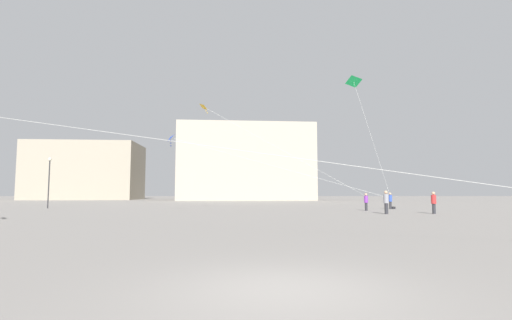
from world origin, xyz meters
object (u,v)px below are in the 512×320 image
building_left_hall (87,172)px  kite_cobalt_diamond (176,139)px  kite_emerald_delta (354,83)px  kite_amber_delta (211,110)px  person_in_red (434,202)px  person_in_purple (366,201)px  building_centre_hall (245,163)px  lamppost_east (49,174)px  person_in_blue (390,200)px  person_in_grey (386,201)px  handbag_beside_flyer (394,208)px

building_left_hall → kite_cobalt_diamond: bearing=-61.0°
kite_emerald_delta → kite_amber_delta: (-15.83, -7.52, -4.96)m
person_in_red → building_left_hall: (-50.83, 56.80, 5.38)m
person_in_purple → building_centre_hall: 47.80m
person_in_red → kite_amber_delta: bearing=-101.5°
kite_emerald_delta → lamppost_east: size_ratio=2.60×
person_in_blue → kite_emerald_delta: 14.45m
person_in_grey → building_left_hall: (-47.04, 56.98, 5.33)m
kite_amber_delta → lamppost_east: 18.61m
kite_emerald_delta → kite_amber_delta: size_ratio=0.90×
building_left_hall → building_centre_hall: size_ratio=0.84×
lamppost_east → handbag_beside_flyer: (35.03, -2.24, -3.38)m
kite_cobalt_diamond → handbag_beside_flyer: kite_cobalt_diamond is taller
person_in_purple → lamppost_east: 31.83m
person_in_grey → building_centre_hall: size_ratio=0.06×
lamppost_east → person_in_blue: bearing=-3.9°
kite_emerald_delta → lamppost_east: kite_emerald_delta is taller
person_in_blue → person_in_purple: size_ratio=1.03×
kite_amber_delta → lamppost_east: kite_amber_delta is taller
person_in_blue → building_centre_hall: (-14.56, 42.72, 6.89)m
kite_cobalt_diamond → building_centre_hall: size_ratio=0.61×
kite_emerald_delta → kite_cobalt_diamond: 23.12m
building_centre_hall → lamppost_east: bearing=-116.5°
person_in_red → kite_cobalt_diamond: (-20.27, 1.74, 5.05)m
kite_cobalt_diamond → lamppost_east: kite_cobalt_diamond is taller
kite_cobalt_diamond → building_left_hall: building_left_hall is taller
person_in_red → person_in_grey: person_in_grey is taller
person_in_blue → kite_cobalt_diamond: bearing=-152.3°
building_centre_hall → building_left_hall: bearing=170.6°
person_in_grey → building_left_hall: bearing=114.7°
kite_emerald_delta → lamppost_east: 34.73m
kite_emerald_delta → building_centre_hall: 40.14m
person_in_grey → kite_emerald_delta: (1.73, 13.52, 13.26)m
kite_amber_delta → building_centre_hall: bearing=86.1°
person_in_purple → person_in_grey: bearing=-10.7°
kite_emerald_delta → person_in_purple: bearing=-101.2°
handbag_beside_flyer → person_in_red: bearing=-90.6°
person_in_blue → person_in_purple: bearing=-126.7°
person_in_grey → kite_cobalt_diamond: 17.34m
building_centre_hall → kite_emerald_delta: bearing=-71.2°
person_in_purple → kite_amber_delta: bearing=-103.9°
person_in_red → lamppost_east: bearing=-100.2°
kite_amber_delta → person_in_red: bearing=-18.0°
person_in_red → kite_emerald_delta: bearing=-164.8°
person_in_purple → person_in_grey: person_in_grey is taller
kite_emerald_delta → handbag_beside_flyer: bearing=-67.4°
person_in_grey → person_in_blue: bearing=52.3°
kite_emerald_delta → building_centre_hall: building_centre_hall is taller
person_in_blue → person_in_red: 8.11m
person_in_grey → kite_emerald_delta: kite_emerald_delta is taller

